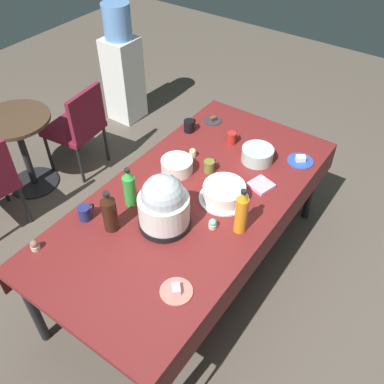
{
  "coord_description": "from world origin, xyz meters",
  "views": [
    {
      "loc": [
        -1.6,
        -1.14,
        2.62
      ],
      "look_at": [
        0.0,
        0.0,
        0.8
      ],
      "focal_mm": 39.43,
      "sensor_mm": 36.0,
      "label": 1
    }
  ],
  "objects_px": {
    "potluck_table": "(192,205)",
    "coffee_mug_olive": "(209,166)",
    "dessert_plate_charcoal": "(213,120)",
    "coffee_mug_navy": "(85,213)",
    "cupcake_rose": "(193,153)",
    "glass_salad_bowl": "(257,155)",
    "cupcake_cocoa": "(213,224)",
    "dessert_plate_cobalt": "(300,160)",
    "soda_bottle_orange_juice": "(241,212)",
    "ceramic_snack_bowl": "(177,166)",
    "coffee_mug_red": "(232,138)",
    "frosted_layer_cake": "(224,193)",
    "water_cooler": "(122,68)",
    "soda_bottle_cola": "(109,212)",
    "dessert_plate_coral": "(176,291)",
    "maroon_chair_right": "(78,125)",
    "soda_bottle_lime_soda": "(129,188)",
    "coffee_mug_black": "(189,126)",
    "cupcake_vanilla": "(35,245)",
    "round_cafe_table": "(20,140)",
    "slow_cooker": "(164,204)"
  },
  "relations": [
    {
      "from": "dessert_plate_coral",
      "to": "maroon_chair_right",
      "type": "distance_m",
      "value": 2.17
    },
    {
      "from": "coffee_mug_black",
      "to": "cupcake_vanilla",
      "type": "bearing_deg",
      "value": 178.84
    },
    {
      "from": "ceramic_snack_bowl",
      "to": "cupcake_cocoa",
      "type": "distance_m",
      "value": 0.57
    },
    {
      "from": "slow_cooker",
      "to": "coffee_mug_black",
      "type": "height_order",
      "value": "slow_cooker"
    },
    {
      "from": "cupcake_cocoa",
      "to": "potluck_table",
      "type": "bearing_deg",
      "value": 60.8
    },
    {
      "from": "dessert_plate_coral",
      "to": "cupcake_vanilla",
      "type": "relative_size",
      "value": 2.59
    },
    {
      "from": "potluck_table",
      "to": "dessert_plate_cobalt",
      "type": "bearing_deg",
      "value": -28.7
    },
    {
      "from": "cupcake_rose",
      "to": "coffee_mug_red",
      "type": "relative_size",
      "value": 0.6
    },
    {
      "from": "frosted_layer_cake",
      "to": "water_cooler",
      "type": "bearing_deg",
      "value": 58.71
    },
    {
      "from": "slow_cooker",
      "to": "soda_bottle_cola",
      "type": "xyz_separation_m",
      "value": [
        -0.2,
        0.24,
        -0.03
      ]
    },
    {
      "from": "dessert_plate_cobalt",
      "to": "water_cooler",
      "type": "xyz_separation_m",
      "value": [
        0.58,
        2.24,
        -0.17
      ]
    },
    {
      "from": "frosted_layer_cake",
      "to": "soda_bottle_orange_juice",
      "type": "height_order",
      "value": "soda_bottle_orange_juice"
    },
    {
      "from": "soda_bottle_cola",
      "to": "round_cafe_table",
      "type": "bearing_deg",
      "value": 74.0
    },
    {
      "from": "round_cafe_table",
      "to": "water_cooler",
      "type": "relative_size",
      "value": 0.58
    },
    {
      "from": "dessert_plate_charcoal",
      "to": "soda_bottle_cola",
      "type": "bearing_deg",
      "value": -173.92
    },
    {
      "from": "potluck_table",
      "to": "coffee_mug_olive",
      "type": "bearing_deg",
      "value": 11.43
    },
    {
      "from": "coffee_mug_olive",
      "to": "coffee_mug_navy",
      "type": "distance_m",
      "value": 0.89
    },
    {
      "from": "dessert_plate_charcoal",
      "to": "cupcake_rose",
      "type": "xyz_separation_m",
      "value": [
        -0.47,
        -0.13,
        0.02
      ]
    },
    {
      "from": "coffee_mug_black",
      "to": "maroon_chair_right",
      "type": "bearing_deg",
      "value": 100.11
    },
    {
      "from": "dessert_plate_coral",
      "to": "cupcake_vanilla",
      "type": "xyz_separation_m",
      "value": [
        -0.23,
        0.83,
        0.02
      ]
    },
    {
      "from": "ceramic_snack_bowl",
      "to": "maroon_chair_right",
      "type": "bearing_deg",
      "value": 79.17
    },
    {
      "from": "dessert_plate_cobalt",
      "to": "soda_bottle_orange_juice",
      "type": "relative_size",
      "value": 0.58
    },
    {
      "from": "ceramic_snack_bowl",
      "to": "dessert_plate_cobalt",
      "type": "relative_size",
      "value": 1.19
    },
    {
      "from": "cupcake_cocoa",
      "to": "cupcake_vanilla",
      "type": "xyz_separation_m",
      "value": [
        -0.72,
        0.73,
        0.0
      ]
    },
    {
      "from": "cupcake_cocoa",
      "to": "soda_bottle_lime_soda",
      "type": "distance_m",
      "value": 0.56
    },
    {
      "from": "coffee_mug_olive",
      "to": "coffee_mug_navy",
      "type": "relative_size",
      "value": 0.95
    },
    {
      "from": "cupcake_rose",
      "to": "water_cooler",
      "type": "distance_m",
      "value": 1.87
    },
    {
      "from": "potluck_table",
      "to": "coffee_mug_red",
      "type": "relative_size",
      "value": 19.47
    },
    {
      "from": "dessert_plate_charcoal",
      "to": "coffee_mug_olive",
      "type": "xyz_separation_m",
      "value": [
        -0.53,
        -0.32,
        0.03
      ]
    },
    {
      "from": "dessert_plate_charcoal",
      "to": "cupcake_vanilla",
      "type": "height_order",
      "value": "cupcake_vanilla"
    },
    {
      "from": "glass_salad_bowl",
      "to": "coffee_mug_black",
      "type": "relative_size",
      "value": 1.82
    },
    {
      "from": "soda_bottle_lime_soda",
      "to": "maroon_chair_right",
      "type": "height_order",
      "value": "soda_bottle_lime_soda"
    },
    {
      "from": "frosted_layer_cake",
      "to": "ceramic_snack_bowl",
      "type": "bearing_deg",
      "value": 83.03
    },
    {
      "from": "coffee_mug_olive",
      "to": "dessert_plate_charcoal",
      "type": "bearing_deg",
      "value": 31.05
    },
    {
      "from": "glass_salad_bowl",
      "to": "coffee_mug_navy",
      "type": "xyz_separation_m",
      "value": [
        -1.11,
        0.58,
        -0.0
      ]
    },
    {
      "from": "cupcake_rose",
      "to": "frosted_layer_cake",
      "type": "bearing_deg",
      "value": -120.45
    },
    {
      "from": "coffee_mug_olive",
      "to": "dessert_plate_cobalt",
      "type": "bearing_deg",
      "value": -45.51
    },
    {
      "from": "dessert_plate_cobalt",
      "to": "round_cafe_table",
      "type": "distance_m",
      "value": 2.33
    },
    {
      "from": "potluck_table",
      "to": "coffee_mug_olive",
      "type": "distance_m",
      "value": 0.31
    },
    {
      "from": "soda_bottle_lime_soda",
      "to": "maroon_chair_right",
      "type": "distance_m",
      "value": 1.48
    },
    {
      "from": "potluck_table",
      "to": "glass_salad_bowl",
      "type": "distance_m",
      "value": 0.61
    },
    {
      "from": "cupcake_rose",
      "to": "cupcake_vanilla",
      "type": "relative_size",
      "value": 1.0
    },
    {
      "from": "glass_salad_bowl",
      "to": "cupcake_rose",
      "type": "bearing_deg",
      "value": 119.83
    },
    {
      "from": "coffee_mug_red",
      "to": "maroon_chair_right",
      "type": "height_order",
      "value": "maroon_chair_right"
    },
    {
      "from": "slow_cooker",
      "to": "dessert_plate_charcoal",
      "type": "xyz_separation_m",
      "value": [
        1.1,
        0.38,
        -0.16
      ]
    },
    {
      "from": "coffee_mug_olive",
      "to": "coffee_mug_navy",
      "type": "height_order",
      "value": "coffee_mug_navy"
    },
    {
      "from": "coffee_mug_olive",
      "to": "coffee_mug_black",
      "type": "height_order",
      "value": "coffee_mug_black"
    },
    {
      "from": "soda_bottle_cola",
      "to": "water_cooler",
      "type": "height_order",
      "value": "water_cooler"
    },
    {
      "from": "soda_bottle_orange_juice",
      "to": "soda_bottle_lime_soda",
      "type": "bearing_deg",
      "value": 106.43
    },
    {
      "from": "soda_bottle_orange_juice",
      "to": "coffee_mug_black",
      "type": "bearing_deg",
      "value": 51.71
    }
  ]
}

